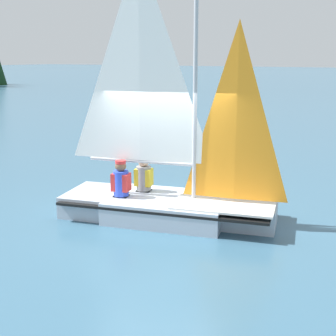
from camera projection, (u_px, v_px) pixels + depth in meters
ground_plane at (168, 218)px, 9.33m from camera, size 260.00×260.00×0.00m
sailboat_main at (166, 184)px, 9.17m from camera, size 2.52×4.40×5.18m
sailor_helm at (144, 182)px, 9.64m from camera, size 0.36×0.39×1.16m
sailor_crew at (121, 187)px, 9.26m from camera, size 0.36×0.39×1.16m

